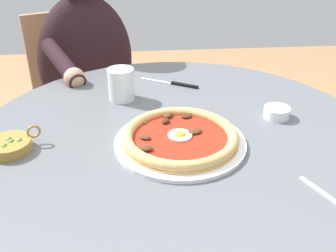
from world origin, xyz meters
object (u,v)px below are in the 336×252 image
at_px(pizza_on_plate, 179,138).
at_px(water_glass, 121,86).
at_px(olive_pan, 10,145).
at_px(fork_utensil, 335,202).
at_px(dining_table, 177,171).
at_px(steak_knife, 177,84).
at_px(diner_person, 91,103).
at_px(cafe_chair_diner, 81,91).
at_px(ramekin_capers, 277,112).

relative_size(pizza_on_plate, water_glass, 3.34).
bearing_deg(olive_pan, fork_utensil, 69.99).
xyz_separation_m(dining_table, steak_knife, (-0.30, 0.03, 0.13)).
height_order(water_glass, diner_person, diner_person).
distance_m(steak_knife, diner_person, 0.55).
bearing_deg(cafe_chair_diner, pizza_on_plate, 22.11).
xyz_separation_m(water_glass, cafe_chair_diner, (-0.60, -0.21, -0.27)).
relative_size(olive_pan, diner_person, 0.10).
height_order(dining_table, pizza_on_plate, pizza_on_plate).
relative_size(dining_table, diner_person, 0.90).
bearing_deg(dining_table, olive_pan, -82.23).
bearing_deg(cafe_chair_diner, dining_table, 23.78).
height_order(pizza_on_plate, water_glass, water_glass).
relative_size(pizza_on_plate, diner_person, 0.27).
distance_m(water_glass, steak_knife, 0.20).
bearing_deg(steak_knife, pizza_on_plate, -5.68).
height_order(dining_table, steak_knife, steak_knife).
bearing_deg(water_glass, diner_person, -161.51).
bearing_deg(steak_knife, olive_pan, -50.52).
distance_m(water_glass, cafe_chair_diner, 0.69).
bearing_deg(pizza_on_plate, steak_knife, 174.32).
relative_size(ramekin_capers, cafe_chair_diner, 0.08).
bearing_deg(water_glass, olive_pan, -44.03).
xyz_separation_m(steak_knife, diner_person, (-0.37, -0.33, -0.23)).
height_order(olive_pan, cafe_chair_diner, cafe_chair_diner).
relative_size(diner_person, cafe_chair_diner, 1.34).
bearing_deg(ramekin_capers, olive_pan, -80.91).
relative_size(dining_table, ramekin_capers, 14.97).
distance_m(pizza_on_plate, diner_person, 0.83).
bearing_deg(olive_pan, steak_knife, 129.48).
bearing_deg(ramekin_capers, dining_table, -79.04).
relative_size(steak_knife, olive_pan, 1.49).
bearing_deg(cafe_chair_diner, diner_person, 23.11).
bearing_deg(olive_pan, pizza_on_plate, 89.04).
relative_size(steak_knife, cafe_chair_diner, 0.21).
distance_m(dining_table, fork_utensil, 0.42).
height_order(diner_person, cafe_chair_diner, diner_person).
xyz_separation_m(steak_knife, ramekin_capers, (0.25, 0.24, 0.01)).
bearing_deg(dining_table, pizza_on_plate, -2.84).
xyz_separation_m(ramekin_capers, diner_person, (-0.62, -0.58, -0.24)).
height_order(water_glass, olive_pan, water_glass).
distance_m(steak_knife, olive_pan, 0.56).
xyz_separation_m(pizza_on_plate, cafe_chair_diner, (-0.87, -0.35, -0.24)).
distance_m(diner_person, cafe_chair_diner, 0.15).
relative_size(dining_table, water_glass, 11.11).
height_order(pizza_on_plate, diner_person, diner_person).
bearing_deg(fork_utensil, steak_knife, -158.26).
distance_m(dining_table, water_glass, 0.30).
xyz_separation_m(steak_knife, fork_utensil, (0.60, 0.24, -0.00)).
bearing_deg(pizza_on_plate, ramekin_capers, 112.23).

